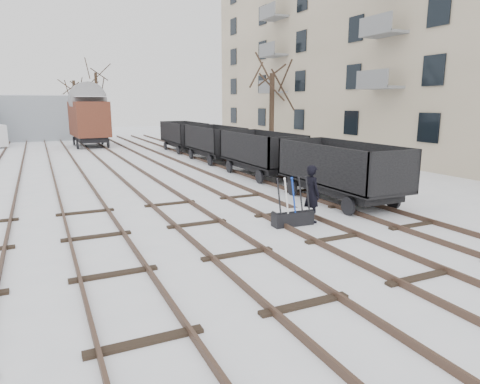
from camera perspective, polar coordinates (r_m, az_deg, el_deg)
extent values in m
plane|color=white|center=(10.79, -0.33, -8.43)|extent=(120.00, 120.00, 0.00)
cube|color=black|center=(23.49, -27.40, 1.54)|extent=(0.07, 52.00, 0.15)
cube|color=black|center=(23.48, -23.60, 1.87)|extent=(0.07, 52.00, 0.15)
cube|color=black|center=(23.55, -20.11, 2.17)|extent=(0.07, 52.00, 0.15)
cube|color=black|center=(11.85, -17.97, -7.02)|extent=(1.90, 0.20, 0.08)
cube|color=black|center=(23.73, -16.36, 2.49)|extent=(0.07, 52.00, 0.15)
cube|color=black|center=(23.99, -12.97, 2.76)|extent=(0.07, 52.00, 0.15)
cube|color=black|center=(12.53, -4.21, -5.43)|extent=(1.90, 0.20, 0.08)
cube|color=black|center=(24.36, -9.38, 3.04)|extent=(0.07, 52.00, 0.15)
cube|color=black|center=(24.79, -6.18, 3.28)|extent=(0.07, 52.00, 0.15)
cube|color=black|center=(13.84, 7.49, -3.82)|extent=(1.90, 0.20, 0.08)
cube|color=black|center=(25.33, -2.83, 3.52)|extent=(0.07, 52.00, 0.15)
cube|color=black|center=(25.91, 0.11, 3.72)|extent=(0.07, 52.00, 0.15)
cube|color=black|center=(15.62, 16.81, -2.42)|extent=(1.90, 0.20, 0.08)
cube|color=beige|center=(33.82, 22.06, 18.26)|extent=(10.00, 45.00, 16.00)
cube|color=#8E96A0|center=(49.21, -25.24, 8.94)|extent=(7.00, 6.00, 4.40)
cube|color=white|center=(49.19, -25.48, 11.55)|extent=(6.86, 5.88, 0.10)
cube|color=black|center=(13.35, 7.03, -3.52)|extent=(1.32, 0.48, 0.44)
cube|color=black|center=(13.29, 7.06, -2.52)|extent=(1.31, 0.36, 0.06)
cube|color=white|center=(13.28, 7.06, -2.35)|extent=(1.26, 0.31, 0.03)
cylinder|color=black|center=(12.94, 5.19, -0.64)|extent=(0.06, 0.32, 1.08)
cylinder|color=silver|center=(13.06, 6.16, -0.55)|extent=(0.06, 0.32, 1.08)
cylinder|color=#0B2D9A|center=(13.18, 7.11, -0.46)|extent=(0.06, 0.32, 1.08)
cylinder|color=black|center=(13.31, 8.05, -0.37)|extent=(0.06, 0.32, 1.08)
cylinder|color=black|center=(13.43, 8.96, -0.28)|extent=(0.06, 0.32, 1.08)
imported|color=black|center=(13.68, 9.54, -0.22)|extent=(0.46, 0.68, 1.83)
cube|color=black|center=(16.74, 13.13, 0.71)|extent=(1.76, 4.84, 0.37)
cube|color=black|center=(16.70, 13.16, 1.33)|extent=(2.20, 5.50, 0.11)
cube|color=black|center=(15.96, 10.30, 3.64)|extent=(0.09, 5.50, 1.47)
cube|color=black|center=(17.26, 16.04, 3.98)|extent=(0.09, 5.50, 1.47)
cube|color=white|center=(16.69, 13.18, 1.64)|extent=(1.98, 5.28, 0.06)
cylinder|color=black|center=(14.84, 14.21, -1.84)|extent=(0.11, 0.64, 0.64)
cylinder|color=black|center=(18.76, 12.20, 1.08)|extent=(0.11, 0.64, 0.64)
cube|color=black|center=(22.04, 2.80, 3.63)|extent=(1.76, 4.84, 0.37)
cube|color=black|center=(22.01, 2.81, 4.11)|extent=(2.20, 5.50, 0.11)
cube|color=black|center=(21.45, 0.33, 5.89)|extent=(0.09, 5.50, 1.47)
cube|color=black|center=(22.44, 5.22, 6.11)|extent=(0.09, 5.50, 1.47)
cube|color=white|center=(22.00, 2.81, 4.34)|extent=(1.98, 5.28, 0.06)
cylinder|color=black|center=(20.07, 2.61, 2.03)|extent=(0.11, 0.64, 0.64)
cylinder|color=black|center=(24.08, 2.95, 3.67)|extent=(0.11, 0.64, 0.64)
cube|color=black|center=(27.80, -3.42, 5.33)|extent=(1.76, 4.84, 0.37)
cube|color=black|center=(27.78, -3.43, 5.71)|extent=(2.20, 5.50, 0.11)
cube|color=black|center=(27.34, -5.51, 7.12)|extent=(0.09, 5.50, 1.47)
cube|color=black|center=(28.12, -1.43, 7.30)|extent=(0.09, 5.50, 1.47)
cube|color=white|center=(27.77, -3.43, 5.90)|extent=(1.98, 5.28, 0.06)
cylinder|color=black|center=(25.84, -4.04, 4.22)|extent=(0.11, 0.64, 0.64)
cylinder|color=black|center=(29.83, -2.88, 5.25)|extent=(0.11, 0.64, 0.64)
cube|color=black|center=(33.80, -7.49, 6.41)|extent=(1.76, 4.84, 0.37)
cube|color=black|center=(33.78, -7.50, 6.72)|extent=(2.20, 5.50, 0.11)
cube|color=black|center=(33.42, -9.27, 7.87)|extent=(0.09, 5.50, 1.47)
cube|color=black|center=(34.06, -5.83, 8.04)|extent=(0.09, 5.50, 1.47)
cube|color=white|center=(33.77, -7.51, 6.87)|extent=(1.98, 5.28, 0.06)
cylinder|color=black|center=(31.85, -8.24, 5.56)|extent=(0.11, 0.64, 0.64)
cylinder|color=black|center=(35.80, -6.81, 6.28)|extent=(0.11, 0.64, 0.64)
cube|color=black|center=(39.31, -19.34, 6.78)|extent=(2.36, 4.97, 0.44)
cube|color=#512418|center=(39.22, -19.51, 9.19)|extent=(2.93, 5.66, 2.88)
cube|color=white|center=(39.20, -19.70, 11.85)|extent=(2.65, 5.37, 0.04)
cylinder|color=black|center=(37.47, -20.87, 5.94)|extent=(0.13, 0.77, 0.77)
cylinder|color=black|center=(41.23, -17.89, 6.62)|extent=(0.13, 0.77, 0.77)
cylinder|color=black|center=(43.93, -29.13, 5.93)|extent=(0.22, 0.69, 0.69)
cylinder|color=black|center=(26.36, 4.23, 9.61)|extent=(0.30, 0.30, 5.45)
cylinder|color=black|center=(50.56, -21.06, 10.27)|extent=(0.30, 0.30, 6.07)
cylinder|color=black|center=(48.93, -18.45, 10.87)|extent=(0.30, 0.30, 6.83)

